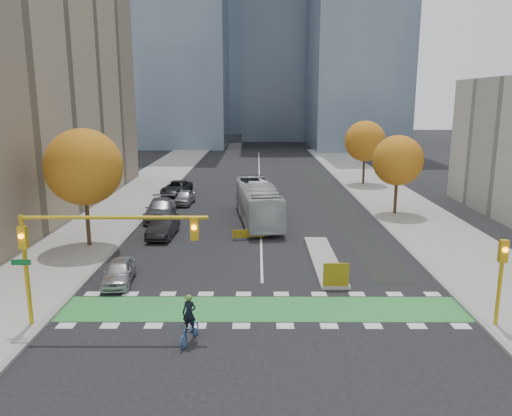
{
  "coord_description": "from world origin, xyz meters",
  "views": [
    {
      "loc": [
        -0.27,
        -21.42,
        10.09
      ],
      "look_at": [
        -0.36,
        11.06,
        3.0
      ],
      "focal_mm": 35.0,
      "sensor_mm": 36.0,
      "label": 1
    }
  ],
  "objects_px": {
    "tree_east_far": "(365,141)",
    "parked_car_a": "(119,272)",
    "traffic_signal_east": "(501,270)",
    "tree_east_near": "(398,161)",
    "parked_car_b": "(163,226)",
    "cyclist": "(190,326)",
    "parked_car_e": "(184,197)",
    "bus": "(258,202)",
    "traffic_signal_west": "(82,241)",
    "hazard_board": "(336,275)",
    "parked_car_d": "(176,188)",
    "parked_car_c": "(160,209)",
    "tree_west": "(84,167)"
  },
  "relations": [
    {
      "from": "hazard_board",
      "to": "bus",
      "type": "relative_size",
      "value": 0.12
    },
    {
      "from": "hazard_board",
      "to": "parked_car_e",
      "type": "bearing_deg",
      "value": 117.09
    },
    {
      "from": "tree_west",
      "to": "tree_east_far",
      "type": "xyz_separation_m",
      "value": [
        24.5,
        26.0,
        -0.38
      ]
    },
    {
      "from": "bus",
      "to": "parked_car_b",
      "type": "distance_m",
      "value": 8.62
    },
    {
      "from": "parked_car_b",
      "to": "parked_car_e",
      "type": "relative_size",
      "value": 1.17
    },
    {
      "from": "hazard_board",
      "to": "parked_car_d",
      "type": "height_order",
      "value": "parked_car_d"
    },
    {
      "from": "tree_east_far",
      "to": "parked_car_e",
      "type": "bearing_deg",
      "value": -150.06
    },
    {
      "from": "hazard_board",
      "to": "traffic_signal_west",
      "type": "relative_size",
      "value": 0.16
    },
    {
      "from": "cyclist",
      "to": "parked_car_e",
      "type": "distance_m",
      "value": 28.79
    },
    {
      "from": "bus",
      "to": "parked_car_d",
      "type": "distance_m",
      "value": 14.88
    },
    {
      "from": "traffic_signal_east",
      "to": "parked_car_d",
      "type": "relative_size",
      "value": 0.77
    },
    {
      "from": "tree_east_near",
      "to": "traffic_signal_east",
      "type": "distance_m",
      "value": 22.66
    },
    {
      "from": "parked_car_b",
      "to": "parked_car_c",
      "type": "xyz_separation_m",
      "value": [
        -1.26,
        5.56,
        0.06
      ]
    },
    {
      "from": "hazard_board",
      "to": "parked_car_c",
      "type": "distance_m",
      "value": 20.45
    },
    {
      "from": "traffic_signal_west",
      "to": "cyclist",
      "type": "distance_m",
      "value": 6.01
    },
    {
      "from": "traffic_signal_west",
      "to": "parked_car_a",
      "type": "relative_size",
      "value": 2.2
    },
    {
      "from": "cyclist",
      "to": "traffic_signal_east",
      "type": "bearing_deg",
      "value": 21.79
    },
    {
      "from": "hazard_board",
      "to": "traffic_signal_west",
      "type": "bearing_deg",
      "value": -158.45
    },
    {
      "from": "tree_west",
      "to": "parked_car_b",
      "type": "relative_size",
      "value": 1.71
    },
    {
      "from": "parked_car_a",
      "to": "cyclist",
      "type": "bearing_deg",
      "value": -60.4
    },
    {
      "from": "traffic_signal_east",
      "to": "parked_car_b",
      "type": "height_order",
      "value": "traffic_signal_east"
    },
    {
      "from": "parked_car_b",
      "to": "parked_car_e",
      "type": "xyz_separation_m",
      "value": [
        -0.09,
        11.77,
        -0.09
      ]
    },
    {
      "from": "parked_car_d",
      "to": "cyclist",
      "type": "bearing_deg",
      "value": -72.62
    },
    {
      "from": "tree_east_near",
      "to": "tree_east_far",
      "type": "xyz_separation_m",
      "value": [
        0.5,
        16.0,
        0.38
      ]
    },
    {
      "from": "tree_west",
      "to": "traffic_signal_west",
      "type": "bearing_deg",
      "value": -71.98
    },
    {
      "from": "traffic_signal_west",
      "to": "parked_car_d",
      "type": "xyz_separation_m",
      "value": [
        -1.07,
        32.04,
        -3.29
      ]
    },
    {
      "from": "traffic_signal_west",
      "to": "parked_car_b",
      "type": "bearing_deg",
      "value": 87.77
    },
    {
      "from": "parked_car_b",
      "to": "tree_east_far",
      "type": "bearing_deg",
      "value": 51.65
    },
    {
      "from": "parked_car_b",
      "to": "parked_car_c",
      "type": "distance_m",
      "value": 5.7
    },
    {
      "from": "parked_car_b",
      "to": "parked_car_d",
      "type": "bearing_deg",
      "value": 97.79
    },
    {
      "from": "parked_car_b",
      "to": "parked_car_a",
      "type": "bearing_deg",
      "value": -91.88
    },
    {
      "from": "tree_east_far",
      "to": "traffic_signal_west",
      "type": "bearing_deg",
      "value": -117.95
    },
    {
      "from": "parked_car_a",
      "to": "traffic_signal_east",
      "type": "bearing_deg",
      "value": -22.13
    },
    {
      "from": "cyclist",
      "to": "parked_car_c",
      "type": "distance_m",
      "value": 22.91
    },
    {
      "from": "parked_car_c",
      "to": "tree_west",
      "type": "bearing_deg",
      "value": -116.19
    },
    {
      "from": "bus",
      "to": "parked_car_b",
      "type": "xyz_separation_m",
      "value": [
        -7.12,
        -4.79,
        -0.84
      ]
    },
    {
      "from": "hazard_board",
      "to": "traffic_signal_west",
      "type": "xyz_separation_m",
      "value": [
        -11.93,
        -4.71,
        3.23
      ]
    },
    {
      "from": "tree_east_near",
      "to": "parked_car_b",
      "type": "xyz_separation_m",
      "value": [
        -19.33,
        -7.25,
        -4.07
      ]
    },
    {
      "from": "traffic_signal_west",
      "to": "traffic_signal_east",
      "type": "height_order",
      "value": "traffic_signal_west"
    },
    {
      "from": "cyclist",
      "to": "parked_car_a",
      "type": "distance_m",
      "value": 8.49
    },
    {
      "from": "traffic_signal_east",
      "to": "parked_car_e",
      "type": "height_order",
      "value": "traffic_signal_east"
    },
    {
      "from": "traffic_signal_west",
      "to": "parked_car_a",
      "type": "xyz_separation_m",
      "value": [
        -0.09,
        5.51,
        -3.37
      ]
    },
    {
      "from": "tree_west",
      "to": "parked_car_a",
      "type": "relative_size",
      "value": 2.12
    },
    {
      "from": "tree_east_near",
      "to": "cyclist",
      "type": "xyz_separation_m",
      "value": [
        -15.13,
        -23.94,
        -4.15
      ]
    },
    {
      "from": "bus",
      "to": "parked_car_e",
      "type": "height_order",
      "value": "bus"
    },
    {
      "from": "tree_east_far",
      "to": "parked_car_d",
      "type": "bearing_deg",
      "value": -163.24
    },
    {
      "from": "parked_car_a",
      "to": "parked_car_b",
      "type": "relative_size",
      "value": 0.81
    },
    {
      "from": "tree_east_far",
      "to": "parked_car_a",
      "type": "bearing_deg",
      "value": -121.87
    },
    {
      "from": "parked_car_d",
      "to": "parked_car_a",
      "type": "bearing_deg",
      "value": -80.44
    },
    {
      "from": "tree_east_near",
      "to": "parked_car_b",
      "type": "distance_m",
      "value": 21.05
    }
  ]
}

